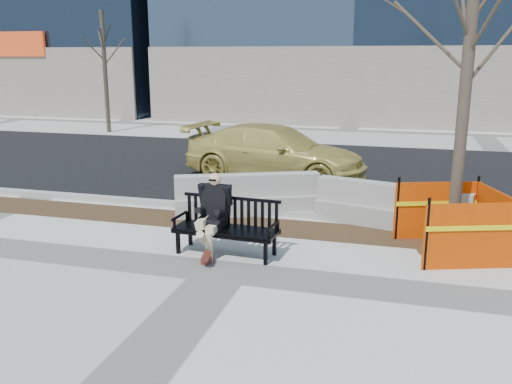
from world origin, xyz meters
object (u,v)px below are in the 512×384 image
bench (226,254)px  tree_fence (450,253)px  sedan (275,178)px  jersey_barrier_left (248,214)px  seated_man (214,251)px  jersey_barrier_right (390,227)px

bench → tree_fence: bearing=20.4°
sedan → jersey_barrier_left: (0.27, -3.82, 0.00)m
bench → sedan: (-0.63, 6.44, 0.00)m
bench → seated_man: size_ratio=1.32×
sedan → jersey_barrier_right: sedan is taller
sedan → jersey_barrier_right: 5.24m
tree_fence → sedan: 6.99m
seated_man → jersey_barrier_left: 2.55m
bench → jersey_barrier_right: 3.78m
jersey_barrier_right → tree_fence: bearing=-34.9°
bench → seated_man: seated_man is taller
jersey_barrier_left → jersey_barrier_right: bearing=-25.3°
seated_man → jersey_barrier_right: (3.09, 2.44, 0.00)m
jersey_barrier_left → jersey_barrier_right: size_ratio=1.01×
tree_fence → jersey_barrier_right: size_ratio=1.93×
tree_fence → jersey_barrier_left: (-4.33, 1.44, 0.00)m
seated_man → bench: bearing=-11.1°
bench → tree_fence: 4.14m
jersey_barrier_left → tree_fence: bearing=-41.6°
tree_fence → sedan: bearing=131.2°
tree_fence → sedan: tree_fence is taller
bench → jersey_barrier_left: bearing=101.7°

